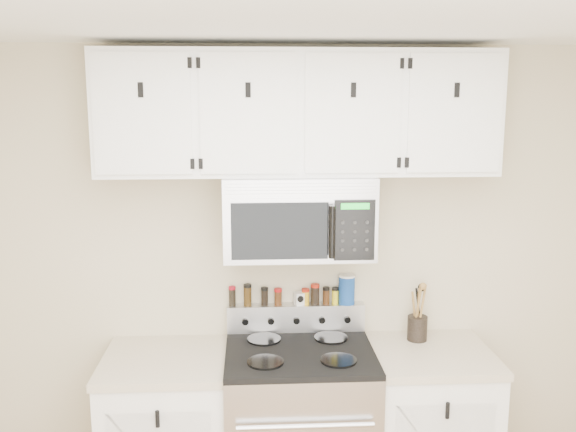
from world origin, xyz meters
name	(u,v)px	position (x,y,z in m)	size (l,w,h in m)	color
back_wall	(295,277)	(0.00, 1.75, 1.25)	(3.50, 0.01, 2.50)	#B9B08B
base_cabinet_right	(427,431)	(0.69, 1.45, 0.46)	(0.64, 0.62, 0.92)	white
microwave	(298,216)	(0.00, 1.55, 1.63)	(0.76, 0.44, 0.42)	#9E9EA3
upper_cabinets	(298,113)	(0.00, 1.58, 2.15)	(2.00, 0.35, 0.62)	white
utensil_crock	(417,326)	(0.66, 1.60, 1.00)	(0.11, 0.11, 0.31)	black
kitchen_timer	(300,298)	(0.02, 1.71, 1.13)	(0.06, 0.05, 0.07)	silver
salt_canister	(347,289)	(0.28, 1.71, 1.18)	(0.09, 0.09, 0.17)	navy
spice_jar_0	(232,296)	(-0.35, 1.71, 1.16)	(0.04, 0.04, 0.11)	black
spice_jar_1	(248,295)	(-0.27, 1.71, 1.16)	(0.04, 0.04, 0.12)	#3A270D
spice_jar_2	(265,296)	(-0.17, 1.71, 1.15)	(0.04, 0.04, 0.10)	black
spice_jar_3	(278,297)	(-0.10, 1.71, 1.15)	(0.04, 0.04, 0.09)	#442510
spice_jar_4	(305,296)	(0.05, 1.71, 1.15)	(0.04, 0.04, 0.09)	gold
spice_jar_5	(315,294)	(0.11, 1.71, 1.16)	(0.05, 0.05, 0.11)	black
spice_jar_6	(326,295)	(0.17, 1.71, 1.15)	(0.04, 0.04, 0.10)	#3E220E
spice_jar_7	(335,296)	(0.22, 1.71, 1.15)	(0.04, 0.04, 0.09)	gold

